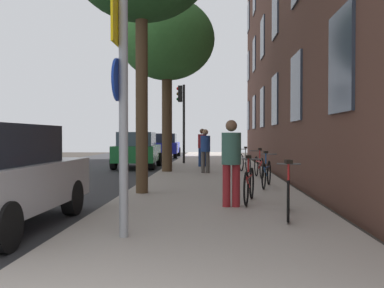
# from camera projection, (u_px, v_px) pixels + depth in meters

# --- Properties ---
(ground_plane) EXTENTS (41.80, 41.80, 0.00)m
(ground_plane) POSITION_uv_depth(u_px,v_px,m) (125.00, 173.00, 16.86)
(ground_plane) COLOR #332D28
(road_asphalt) EXTENTS (7.00, 38.00, 0.01)m
(road_asphalt) POSITION_uv_depth(u_px,v_px,m) (73.00, 172.00, 16.97)
(road_asphalt) COLOR #2D2D30
(road_asphalt) RESTS_ON ground
(sidewalk) EXTENTS (4.20, 38.00, 0.12)m
(sidewalk) POSITION_uv_depth(u_px,v_px,m) (213.00, 172.00, 16.68)
(sidewalk) COLOR #9E9389
(sidewalk) RESTS_ON ground
(sign_post) EXTENTS (0.15, 0.60, 3.52)m
(sign_post) POSITION_uv_depth(u_px,v_px,m) (122.00, 88.00, 5.57)
(sign_post) COLOR gray
(sign_post) RESTS_ON sidewalk
(traffic_light) EXTENTS (0.43, 0.24, 3.88)m
(traffic_light) POSITION_uv_depth(u_px,v_px,m) (182.00, 110.00, 20.92)
(traffic_light) COLOR black
(traffic_light) RESTS_ON sidewalk
(tree_far) EXTENTS (3.61, 3.61, 6.52)m
(tree_far) POSITION_uv_depth(u_px,v_px,m) (167.00, 41.00, 15.98)
(tree_far) COLOR #4C3823
(tree_far) RESTS_ON sidewalk
(bicycle_0) EXTENTS (0.48, 1.73, 0.95)m
(bicycle_0) POSITION_uv_depth(u_px,v_px,m) (288.00, 194.00, 7.04)
(bicycle_0) COLOR black
(bicycle_0) RESTS_ON sidewalk
(bicycle_1) EXTENTS (0.48, 1.64, 0.96)m
(bicycle_1) POSITION_uv_depth(u_px,v_px,m) (249.00, 184.00, 8.52)
(bicycle_1) COLOR black
(bicycle_1) RESTS_ON sidewalk
(bicycle_2) EXTENTS (0.56, 1.67, 0.95)m
(bicycle_2) POSITION_uv_depth(u_px,v_px,m) (266.00, 173.00, 11.06)
(bicycle_2) COLOR black
(bicycle_2) RESTS_ON sidewalk
(bicycle_3) EXTENTS (0.42, 1.65, 0.96)m
(bicycle_3) POSITION_uv_depth(u_px,v_px,m) (259.00, 166.00, 13.57)
(bicycle_3) COLOR black
(bicycle_3) RESTS_ON sidewalk
(bicycle_4) EXTENTS (0.46, 1.65, 0.95)m
(bicycle_4) POSITION_uv_depth(u_px,v_px,m) (245.00, 162.00, 15.60)
(bicycle_4) COLOR black
(bicycle_4) RESTS_ON sidewalk
(pedestrian_0) EXTENTS (0.51, 0.51, 1.64)m
(pedestrian_0) POSITION_uv_depth(u_px,v_px,m) (231.00, 157.00, 7.99)
(pedestrian_0) COLOR maroon
(pedestrian_0) RESTS_ON sidewalk
(pedestrian_1) EXTENTS (0.45, 0.45, 1.58)m
(pedestrian_1) POSITION_uv_depth(u_px,v_px,m) (205.00, 148.00, 15.34)
(pedestrian_1) COLOR #4C4742
(pedestrian_1) RESTS_ON sidewalk
(pedestrian_2) EXTENTS (0.52, 0.52, 1.66)m
(pedestrian_2) POSITION_uv_depth(u_px,v_px,m) (202.00, 145.00, 18.59)
(pedestrian_2) COLOR navy
(pedestrian_2) RESTS_ON sidewalk
(car_1) EXTENTS (1.97, 4.05, 1.62)m
(car_1) POSITION_uv_depth(u_px,v_px,m) (138.00, 150.00, 19.30)
(car_1) COLOR #19662D
(car_1) RESTS_ON road_asphalt
(car_2) EXTENTS (2.06, 4.45, 1.62)m
(car_2) POSITION_uv_depth(u_px,v_px,m) (164.00, 145.00, 28.96)
(car_2) COLOR navy
(car_2) RESTS_ON road_asphalt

